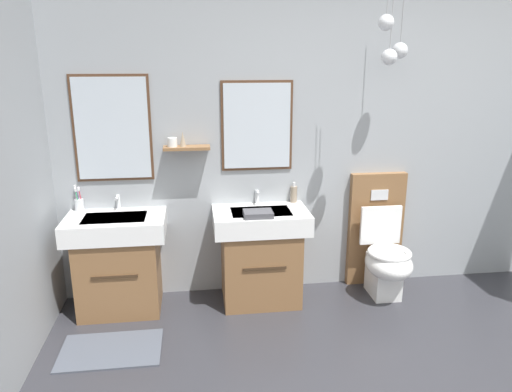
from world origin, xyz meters
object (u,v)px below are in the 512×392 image
(toothbrush_cup, at_px, (79,204))
(folded_hand_towel, at_px, (258,214))
(vanity_sink_right, at_px, (260,253))
(toilet, at_px, (382,250))
(soap_dispenser, at_px, (294,194))
(vanity_sink_left, at_px, (119,260))

(toothbrush_cup, distance_m, folded_hand_towel, 1.42)
(vanity_sink_right, height_order, folded_hand_towel, folded_hand_towel)
(toilet, bearing_deg, soap_dispenser, 166.87)
(vanity_sink_left, xyz_separation_m, toothbrush_cup, (-0.30, 0.18, 0.42))
(toothbrush_cup, relative_size, folded_hand_towel, 0.94)
(vanity_sink_right, bearing_deg, toilet, 0.85)
(vanity_sink_right, height_order, toothbrush_cup, toothbrush_cup)
(toilet, bearing_deg, vanity_sink_left, -179.59)
(vanity_sink_right, distance_m, toilet, 1.04)
(vanity_sink_left, height_order, toilet, toilet)
(soap_dispenser, distance_m, folded_hand_towel, 0.49)
(toilet, relative_size, folded_hand_towel, 4.55)
(folded_hand_towel, bearing_deg, vanity_sink_left, 171.83)
(vanity_sink_left, xyz_separation_m, soap_dispenser, (1.43, 0.19, 0.44))
(toilet, relative_size, toothbrush_cup, 4.84)
(vanity_sink_left, height_order, folded_hand_towel, folded_hand_towel)
(soap_dispenser, bearing_deg, vanity_sink_right, -148.67)
(toothbrush_cup, height_order, soap_dispenser, toothbrush_cup)
(vanity_sink_left, relative_size, toilet, 0.77)
(toilet, height_order, folded_hand_towel, toilet)
(folded_hand_towel, bearing_deg, vanity_sink_right, 75.55)
(soap_dispenser, bearing_deg, folded_hand_towel, -135.38)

